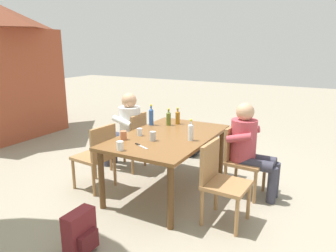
% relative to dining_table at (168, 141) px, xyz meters
% --- Properties ---
extents(ground_plane, '(24.00, 24.00, 0.00)m').
position_rel_dining_table_xyz_m(ground_plane, '(0.00, 0.00, -0.67)').
color(ground_plane, gray).
extents(dining_table, '(1.71, 1.06, 0.75)m').
position_rel_dining_table_xyz_m(dining_table, '(0.00, 0.00, 0.00)').
color(dining_table, brown).
rests_on(dining_table, ground_plane).
extents(chair_far_right, '(0.47, 0.47, 0.87)m').
position_rel_dining_table_xyz_m(chair_far_right, '(0.39, 0.83, -0.18)').
color(chair_far_right, '#A37547').
rests_on(chair_far_right, ground_plane).
extents(chair_near_right, '(0.47, 0.47, 0.87)m').
position_rel_dining_table_xyz_m(chair_near_right, '(0.39, -0.83, -0.18)').
color(chair_near_right, '#A37547').
rests_on(chair_near_right, ground_plane).
extents(chair_near_left, '(0.46, 0.46, 0.87)m').
position_rel_dining_table_xyz_m(chair_near_left, '(-0.38, -0.83, -0.18)').
color(chair_near_left, '#A37547').
rests_on(chair_near_left, ground_plane).
extents(chair_far_left, '(0.48, 0.48, 0.87)m').
position_rel_dining_table_xyz_m(chair_far_left, '(-0.39, 0.83, -0.18)').
color(chair_far_left, '#A37547').
rests_on(chair_far_left, ground_plane).
extents(person_in_white_shirt, '(0.47, 0.61, 1.18)m').
position_rel_dining_table_xyz_m(person_in_white_shirt, '(0.39, 0.94, -0.02)').
color(person_in_white_shirt, white).
rests_on(person_in_white_shirt, ground_plane).
extents(person_in_plaid_shirt, '(0.47, 0.61, 1.18)m').
position_rel_dining_table_xyz_m(person_in_plaid_shirt, '(0.39, -0.94, -0.02)').
color(person_in_plaid_shirt, '#B7424C').
rests_on(person_in_plaid_shirt, ground_plane).
extents(bottle_amber, '(0.06, 0.06, 0.24)m').
position_rel_dining_table_xyz_m(bottle_amber, '(0.58, 0.15, 0.18)').
color(bottle_amber, '#996019').
rests_on(bottle_amber, dining_table).
extents(bottle_olive, '(0.06, 0.06, 0.24)m').
position_rel_dining_table_xyz_m(bottle_olive, '(0.45, 0.24, 0.18)').
color(bottle_olive, '#566623').
rests_on(bottle_olive, dining_table).
extents(bottle_blue, '(0.06, 0.06, 0.30)m').
position_rel_dining_table_xyz_m(bottle_blue, '(0.34, 0.46, 0.21)').
color(bottle_blue, '#2D56A3').
rests_on(bottle_blue, dining_table).
extents(bottle_clear, '(0.06, 0.06, 0.26)m').
position_rel_dining_table_xyz_m(bottle_clear, '(-0.06, -0.34, 0.19)').
color(bottle_clear, white).
rests_on(bottle_clear, dining_table).
extents(cup_steel, '(0.07, 0.07, 0.11)m').
position_rel_dining_table_xyz_m(cup_steel, '(-0.29, 0.05, 0.14)').
color(cup_steel, '#B2B7BC').
rests_on(cup_steel, dining_table).
extents(cup_white, '(0.07, 0.07, 0.10)m').
position_rel_dining_table_xyz_m(cup_white, '(-0.76, 0.18, 0.13)').
color(cup_white, white).
rests_on(cup_white, dining_table).
extents(cup_glass, '(0.07, 0.07, 0.09)m').
position_rel_dining_table_xyz_m(cup_glass, '(-0.18, 0.31, 0.13)').
color(cup_glass, silver).
rests_on(cup_glass, dining_table).
extents(cup_terracotta, '(0.08, 0.08, 0.11)m').
position_rel_dining_table_xyz_m(cup_terracotta, '(-0.42, 0.38, 0.13)').
color(cup_terracotta, '#BC6B47').
rests_on(cup_terracotta, dining_table).
extents(table_knife, '(0.12, 0.23, 0.01)m').
position_rel_dining_table_xyz_m(table_knife, '(-0.53, 0.06, 0.09)').
color(table_knife, silver).
rests_on(table_knife, dining_table).
extents(backpack_by_near_side, '(0.31, 0.20, 0.40)m').
position_rel_dining_table_xyz_m(backpack_by_near_side, '(-1.50, 0.10, -0.48)').
color(backpack_by_near_side, maroon).
rests_on(backpack_by_near_side, ground_plane).
extents(backpack_by_far_side, '(0.29, 0.23, 0.46)m').
position_rel_dining_table_xyz_m(backpack_by_far_side, '(1.37, 0.29, -0.45)').
color(backpack_by_far_side, black).
rests_on(backpack_by_far_side, ground_plane).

